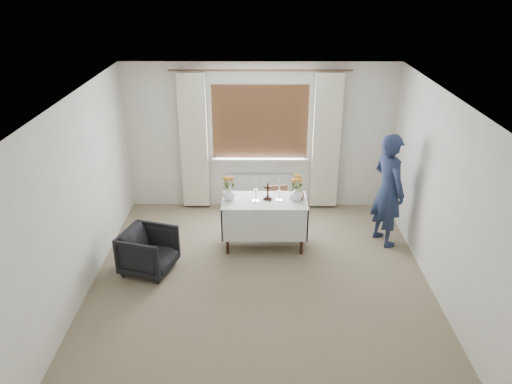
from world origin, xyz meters
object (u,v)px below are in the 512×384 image
wooden_cross (268,191)px  flower_vase_right (296,194)px  armchair (149,251)px  person (388,190)px  altar_table (264,223)px  flower_vase_left (229,193)px  wooden_chair (278,212)px

wooden_cross → flower_vase_right: size_ratio=1.31×
wooden_cross → flower_vase_right: (0.41, -0.01, -0.03)m
armchair → person: person is taller
altar_table → flower_vase_left: bearing=177.9°
altar_table → wooden_cross: bearing=22.6°
armchair → flower_vase_left: (1.08, 0.69, 0.55)m
armchair → flower_vase_right: size_ratio=3.41×
wooden_cross → person: bearing=19.2°
person → wooden_cross: 1.78m
altar_table → wooden_cross: size_ratio=4.79×
armchair → flower_vase_right: flower_vase_right is taller
armchair → wooden_cross: 1.88m
armchair → wooden_chair: bearing=-43.9°
altar_table → armchair: bearing=-157.1°
wooden_cross → flower_vase_left: size_ratio=1.32×
altar_table → person: size_ratio=0.72×
flower_vase_right → wooden_cross: bearing=178.4°
flower_vase_left → altar_table: bearing=-2.1°
person → wooden_cross: bearing=70.2°
person → wooden_cross: (-1.77, -0.12, 0.03)m
altar_table → wooden_chair: 0.40m
armchair → flower_vase_left: flower_vase_left is taller
wooden_chair → wooden_cross: size_ratio=3.03×
wooden_cross → flower_vase_left: 0.56m
altar_table → flower_vase_right: size_ratio=6.28×
flower_vase_left → flower_vase_right: size_ratio=0.99×
armchair → flower_vase_left: 1.40m
wooden_chair → armchair: (-1.81, -1.02, -0.09)m
armchair → flower_vase_right: 2.24m
altar_table → flower_vase_left: (-0.52, 0.02, 0.48)m
altar_table → person: 1.89m
wooden_cross → wooden_chair: bearing=78.5°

